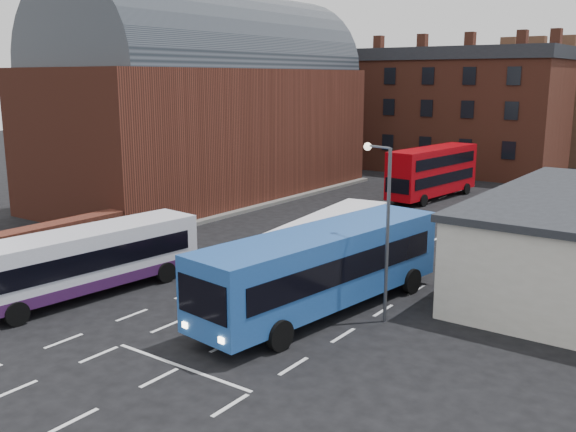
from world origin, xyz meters
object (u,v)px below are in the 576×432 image
Objects in this scene: bus_blue at (323,264)px; bus_red_double at (433,172)px; street_lamp at (383,217)px; bus_white_inbound at (329,240)px; pedestrian_beige at (10,279)px; bus_white_outbound at (85,257)px.

bus_red_double is at bearing -68.41° from bus_blue.
street_lamp is at bearing 115.53° from bus_red_double.
bus_white_inbound is at bearing 106.53° from bus_red_double.
bus_blue is 8.34× the size of pedestrian_beige.
bus_blue is at bearing 112.54° from bus_white_inbound.
street_lamp is at bearing 28.11° from bus_white_outbound.
street_lamp is (5.02, -4.08, 2.55)m from bus_white_inbound.
bus_white_inbound is 5.35m from bus_blue.
bus_red_double is 27.01m from street_lamp.
bus_red_double is 1.48× the size of street_lamp.
pedestrian_beige is (-12.14, -6.37, -1.25)m from bus_blue.
bus_blue reaches higher than pedestrian_beige.
bus_blue is 1.24× the size of bus_red_double.
bus_white_outbound is 0.85× the size of bus_blue.
street_lamp is 16.43m from pedestrian_beige.
pedestrian_beige is at bearing 42.06° from bus_white_inbound.
bus_blue is (9.54, 4.33, 0.29)m from bus_white_outbound.
bus_white_outbound is 7.10× the size of pedestrian_beige.
bus_blue is at bearing -166.85° from street_lamp.
bus_white_inbound is (6.89, 8.97, -0.08)m from bus_white_outbound.
bus_blue is at bearing -148.55° from pedestrian_beige.
street_lamp is (2.37, 0.55, 2.18)m from bus_blue.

